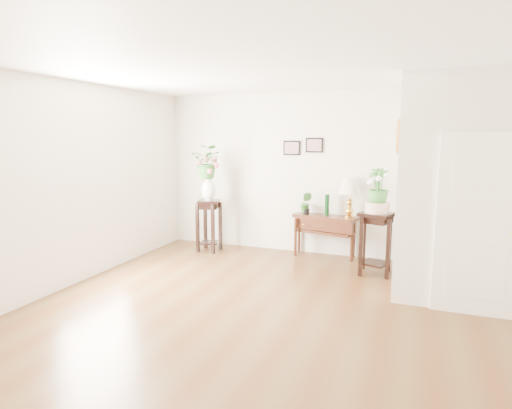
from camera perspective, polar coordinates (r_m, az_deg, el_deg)
The scene contains 20 objects.
floor at distance 5.17m, azimuth 3.12°, elevation -14.30°, with size 6.00×5.50×0.02m, color brown.
ceiling at distance 4.80m, azimuth 3.42°, elevation 18.05°, with size 6.00×5.50×0.02m, color white.
wall_back at distance 7.44m, azimuth 9.62°, elevation 3.94°, with size 6.00×0.02×2.80m, color silver.
wall_front at distance 2.36m, azimuth -17.28°, elevation -7.30°, with size 6.00×0.02×2.80m, color silver.
wall_left at distance 6.36m, azimuth -23.53°, elevation 2.46°, with size 0.02×5.50×2.80m, color silver.
partition at distance 6.37m, azimuth 26.71°, elevation 2.26°, with size 1.80×1.95×2.80m, color silver.
door at distance 5.44m, azimuth 27.51°, elevation -2.55°, with size 0.90×0.05×2.10m, color white.
art_print_left at distance 7.55m, azimuth 4.79°, elevation 7.53°, with size 0.30×0.02×0.25m, color black.
art_print_right at distance 7.45m, azimuth 7.79°, elevation 7.84°, with size 0.30×0.02×0.25m, color black.
wall_ornament at distance 6.43m, azimuth 18.58°, elevation 8.61°, with size 0.51×0.51×0.07m, color #C48C35.
console_table at distance 7.43m, azimuth 9.11°, elevation -4.18°, with size 1.08×0.36×0.72m, color #381C10.
table_lamp at distance 7.24m, azimuth 12.40°, elevation 1.09°, with size 0.38×0.38×0.67m, color gold.
green_vase at distance 7.33m, azimuth 9.44°, elevation -0.15°, with size 0.07×0.07×0.36m, color black.
potted_plant at distance 7.40m, azimuth 6.68°, elevation 0.11°, with size 0.20×0.16×0.37m, color #34772E.
plant_stand_a at distance 7.72m, azimuth -6.28°, elevation -2.82°, with size 0.36×0.36×0.93m, color black.
porcelain_vase at distance 7.61m, azimuth -6.37°, elevation 2.27°, with size 0.25×0.25×0.43m, color white, non-canonical shape.
lily_arrangement at distance 7.57m, azimuth -6.44°, elevation 5.83°, with size 0.54×0.47×0.60m, color #34772E.
plant_stand_b at distance 6.65m, azimuth 15.65°, elevation -5.02°, with size 0.44×0.44×0.94m, color black.
ceramic_bowl at distance 6.54m, azimuth 15.86°, elevation -0.36°, with size 0.35×0.35×0.16m, color beige.
narcissus at distance 6.50m, azimuth 15.97°, elevation 2.32°, with size 0.30×0.30×0.54m, color #34772E.
Camera 1 is at (1.41, -4.53, 2.05)m, focal length 30.00 mm.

